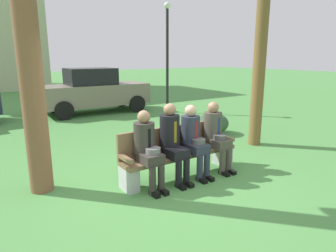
{
  "coord_description": "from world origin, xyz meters",
  "views": [
    {
      "loc": [
        -2.67,
        -3.89,
        2.11
      ],
      "look_at": [
        0.35,
        0.57,
        0.85
      ],
      "focal_mm": 31.99,
      "sensor_mm": 36.0,
      "label": 1
    }
  ],
  "objects_px": {
    "seated_man_centerright": "(194,137)",
    "street_lamp": "(167,48)",
    "seated_man_centerleft": "(172,139)",
    "seated_man_leftmost": "(147,146)",
    "shrub_near_bench": "(212,123)",
    "park_bench": "(179,152)",
    "parked_car_far": "(94,91)",
    "seated_man_rightmost": "(216,133)"
  },
  "relations": [
    {
      "from": "seated_man_centerright",
      "to": "shrub_near_bench",
      "type": "bearing_deg",
      "value": 41.28
    },
    {
      "from": "seated_man_centerleft",
      "to": "seated_man_rightmost",
      "type": "xyz_separation_m",
      "value": [
        0.98,
        -0.01,
        -0.03
      ]
    },
    {
      "from": "seated_man_rightmost",
      "to": "shrub_near_bench",
      "type": "height_order",
      "value": "seated_man_rightmost"
    },
    {
      "from": "seated_man_centerleft",
      "to": "seated_man_centerright",
      "type": "relative_size",
      "value": 1.05
    },
    {
      "from": "street_lamp",
      "to": "seated_man_centerleft",
      "type": "bearing_deg",
      "value": -123.2
    },
    {
      "from": "seated_man_leftmost",
      "to": "shrub_near_bench",
      "type": "xyz_separation_m",
      "value": [
        3.26,
        2.03,
        -0.42
      ]
    },
    {
      "from": "park_bench",
      "to": "seated_man_centerright",
      "type": "relative_size",
      "value": 1.76
    },
    {
      "from": "seated_man_leftmost",
      "to": "shrub_near_bench",
      "type": "height_order",
      "value": "seated_man_leftmost"
    },
    {
      "from": "seated_man_centerright",
      "to": "shrub_near_bench",
      "type": "distance_m",
      "value": 3.1
    },
    {
      "from": "park_bench",
      "to": "seated_man_leftmost",
      "type": "height_order",
      "value": "seated_man_leftmost"
    },
    {
      "from": "shrub_near_bench",
      "to": "seated_man_rightmost",
      "type": "bearing_deg",
      "value": -131.22
    },
    {
      "from": "parked_car_far",
      "to": "seated_man_centerright",
      "type": "bearing_deg",
      "value": -96.36
    },
    {
      "from": "seated_man_centerright",
      "to": "parked_car_far",
      "type": "bearing_deg",
      "value": 83.64
    },
    {
      "from": "seated_man_leftmost",
      "to": "seated_man_centerleft",
      "type": "relative_size",
      "value": 0.95
    },
    {
      "from": "park_bench",
      "to": "seated_man_centerleft",
      "type": "bearing_deg",
      "value": -150.83
    },
    {
      "from": "seated_man_centerleft",
      "to": "seated_man_centerright",
      "type": "xyz_separation_m",
      "value": [
        0.45,
        -0.01,
        -0.04
      ]
    },
    {
      "from": "seated_man_centerright",
      "to": "street_lamp",
      "type": "distance_m",
      "value": 6.46
    },
    {
      "from": "seated_man_rightmost",
      "to": "street_lamp",
      "type": "xyz_separation_m",
      "value": [
        2.55,
        5.41,
        1.7
      ]
    },
    {
      "from": "seated_man_rightmost",
      "to": "street_lamp",
      "type": "relative_size",
      "value": 0.32
    },
    {
      "from": "seated_man_leftmost",
      "to": "parked_car_far",
      "type": "xyz_separation_m",
      "value": [
        1.72,
        6.92,
        0.13
      ]
    },
    {
      "from": "park_bench",
      "to": "shrub_near_bench",
      "type": "bearing_deg",
      "value": 36.7
    },
    {
      "from": "seated_man_rightmost",
      "to": "street_lamp",
      "type": "height_order",
      "value": "street_lamp"
    },
    {
      "from": "park_bench",
      "to": "parked_car_far",
      "type": "bearing_deg",
      "value": 81.64
    },
    {
      "from": "seated_man_leftmost",
      "to": "seated_man_centerright",
      "type": "relative_size",
      "value": 1.0
    },
    {
      "from": "seated_man_centerright",
      "to": "seated_man_leftmost",
      "type": "bearing_deg",
      "value": -179.98
    },
    {
      "from": "seated_man_centerright",
      "to": "street_lamp",
      "type": "relative_size",
      "value": 0.32
    },
    {
      "from": "seated_man_rightmost",
      "to": "seated_man_centerright",
      "type": "bearing_deg",
      "value": -179.89
    },
    {
      "from": "parked_car_far",
      "to": "seated_man_centerleft",
      "type": "bearing_deg",
      "value": -100.02
    },
    {
      "from": "seated_man_centerleft",
      "to": "park_bench",
      "type": "bearing_deg",
      "value": 29.17
    },
    {
      "from": "seated_man_rightmost",
      "to": "parked_car_far",
      "type": "xyz_separation_m",
      "value": [
        0.24,
        6.92,
        0.12
      ]
    },
    {
      "from": "seated_man_centerright",
      "to": "shrub_near_bench",
      "type": "xyz_separation_m",
      "value": [
        2.31,
        2.03,
        -0.42
      ]
    },
    {
      "from": "street_lamp",
      "to": "shrub_near_bench",
      "type": "bearing_deg",
      "value": -102.9
    },
    {
      "from": "park_bench",
      "to": "street_lamp",
      "type": "relative_size",
      "value": 0.56
    },
    {
      "from": "park_bench",
      "to": "street_lamp",
      "type": "xyz_separation_m",
      "value": [
        3.31,
        5.28,
        1.98
      ]
    },
    {
      "from": "seated_man_leftmost",
      "to": "seated_man_centerleft",
      "type": "distance_m",
      "value": 0.5
    },
    {
      "from": "shrub_near_bench",
      "to": "parked_car_far",
      "type": "relative_size",
      "value": 0.24
    },
    {
      "from": "seated_man_leftmost",
      "to": "street_lamp",
      "type": "relative_size",
      "value": 0.32
    },
    {
      "from": "street_lamp",
      "to": "park_bench",
      "type": "bearing_deg",
      "value": -122.11
    },
    {
      "from": "seated_man_centerright",
      "to": "street_lamp",
      "type": "xyz_separation_m",
      "value": [
        3.09,
        5.42,
        1.7
      ]
    },
    {
      "from": "seated_man_leftmost",
      "to": "seated_man_centerleft",
      "type": "xyz_separation_m",
      "value": [
        0.5,
        0.01,
        0.04
      ]
    },
    {
      "from": "seated_man_leftmost",
      "to": "park_bench",
      "type": "bearing_deg",
      "value": 10.78
    },
    {
      "from": "seated_man_leftmost",
      "to": "seated_man_centerleft",
      "type": "bearing_deg",
      "value": 1.44
    }
  ]
}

